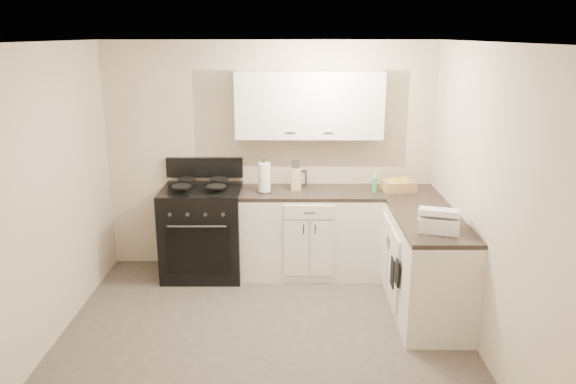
{
  "coord_description": "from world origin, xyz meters",
  "views": [
    {
      "loc": [
        0.23,
        -4.27,
        2.56
      ],
      "look_at": [
        0.21,
        0.85,
        1.11
      ],
      "focal_mm": 35.0,
      "sensor_mm": 36.0,
      "label": 1
    }
  ],
  "objects_px": {
    "stove": "(203,234)",
    "knife_block": "(296,179)",
    "countertop_grill": "(439,222)",
    "paper_towel": "(264,178)",
    "wicker_basket": "(399,186)"
  },
  "relations": [
    {
      "from": "paper_towel",
      "to": "wicker_basket",
      "type": "relative_size",
      "value": 0.94
    },
    {
      "from": "knife_block",
      "to": "wicker_basket",
      "type": "height_order",
      "value": "knife_block"
    },
    {
      "from": "wicker_basket",
      "to": "countertop_grill",
      "type": "height_order",
      "value": "countertop_grill"
    },
    {
      "from": "stove",
      "to": "knife_block",
      "type": "relative_size",
      "value": 4.37
    },
    {
      "from": "stove",
      "to": "knife_block",
      "type": "xyz_separation_m",
      "value": [
        1.01,
        0.07,
        0.6
      ]
    },
    {
      "from": "countertop_grill",
      "to": "paper_towel",
      "type": "bearing_deg",
      "value": 158.75
    },
    {
      "from": "stove",
      "to": "paper_towel",
      "type": "distance_m",
      "value": 0.93
    },
    {
      "from": "stove",
      "to": "paper_towel",
      "type": "relative_size",
      "value": 3.28
    },
    {
      "from": "knife_block",
      "to": "paper_towel",
      "type": "relative_size",
      "value": 0.75
    },
    {
      "from": "stove",
      "to": "paper_towel",
      "type": "bearing_deg",
      "value": -1.28
    },
    {
      "from": "stove",
      "to": "countertop_grill",
      "type": "relative_size",
      "value": 3.02
    },
    {
      "from": "stove",
      "to": "wicker_basket",
      "type": "distance_m",
      "value": 2.17
    },
    {
      "from": "paper_towel",
      "to": "wicker_basket",
      "type": "xyz_separation_m",
      "value": [
        1.43,
        0.04,
        -0.1
      ]
    },
    {
      "from": "stove",
      "to": "countertop_grill",
      "type": "xyz_separation_m",
      "value": [
        2.22,
        -1.19,
        0.54
      ]
    },
    {
      "from": "wicker_basket",
      "to": "paper_towel",
      "type": "bearing_deg",
      "value": -178.39
    }
  ]
}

